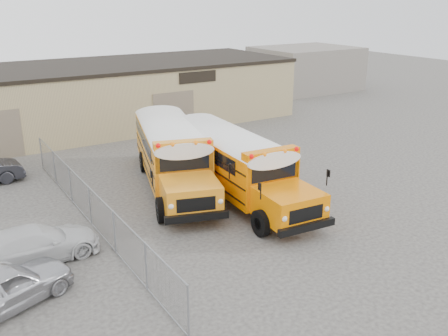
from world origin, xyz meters
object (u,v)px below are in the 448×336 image
school_bus_left (155,119)px  car_white (34,245)px  tarp_bundle (284,196)px  car_silver (4,287)px  school_bus_right (181,128)px

school_bus_left → car_white: 15.14m
tarp_bundle → car_white: (-10.74, 1.32, -0.11)m
tarp_bundle → car_silver: bearing=-174.0°
school_bus_left → tarp_bundle: school_bus_left is taller
tarp_bundle → car_white: tarp_bundle is taller
school_bus_left → car_silver: bearing=-129.8°
school_bus_right → tarp_bundle: (0.24, -9.74, -1.07)m
school_bus_left → car_silver: 18.05m
school_bus_left → tarp_bundle: 12.64m
school_bus_right → tarp_bundle: size_ratio=7.14×
school_bus_right → car_white: school_bus_right is taller
car_silver → car_white: car_silver is taller
school_bus_right → tarp_bundle: 9.80m
school_bus_left → car_white: school_bus_left is taller
tarp_bundle → car_white: size_ratio=0.33×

